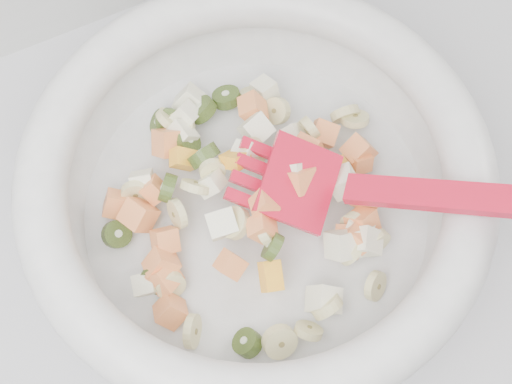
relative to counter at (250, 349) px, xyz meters
name	(u,v)px	position (x,y,z in m)	size (l,w,h in m)	color
counter	(250,349)	(0.00, 0.00, 0.00)	(2.00, 0.60, 0.90)	#A2A2A7
mixing_bowl	(257,187)	(0.02, 0.02, 0.51)	(0.42, 0.39, 0.16)	silver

